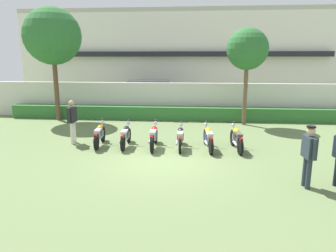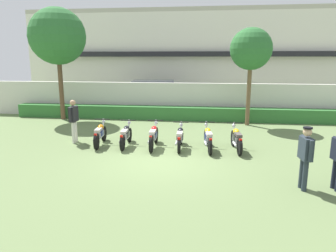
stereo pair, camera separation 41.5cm
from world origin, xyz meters
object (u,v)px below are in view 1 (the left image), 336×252
(motorcycle_in_row_5, at_px, (237,138))
(tree_far_side, at_px, (247,50))
(motorcycle_in_row_2, at_px, (154,136))
(officer_0, at_px, (309,152))
(parked_car, at_px, (151,95))
(motorcycle_in_row_1, at_px, (126,135))
(motorcycle_in_row_4, at_px, (208,137))
(motorcycle_in_row_0, at_px, (100,134))
(tree_near_inspector, at_px, (52,36))
(inspector_person, at_px, (72,118))
(motorcycle_in_row_3, at_px, (180,137))

(motorcycle_in_row_5, bearing_deg, tree_far_side, -17.37)
(motorcycle_in_row_2, height_order, officer_0, officer_0)
(parked_car, relative_size, officer_0, 2.83)
(motorcycle_in_row_1, height_order, motorcycle_in_row_4, motorcycle_in_row_4)
(motorcycle_in_row_4, bearing_deg, motorcycle_in_row_0, 82.21)
(motorcycle_in_row_0, distance_m, motorcycle_in_row_2, 2.13)
(officer_0, bearing_deg, motorcycle_in_row_2, -42.64)
(tree_near_inspector, height_order, motorcycle_in_row_5, tree_near_inspector)
(tree_near_inspector, height_order, motorcycle_in_row_0, tree_near_inspector)
(motorcycle_in_row_4, height_order, officer_0, officer_0)
(tree_far_side, bearing_deg, inspector_person, -149.53)
(motorcycle_in_row_3, bearing_deg, motorcycle_in_row_1, 86.68)
(motorcycle_in_row_0, distance_m, motorcycle_in_row_1, 1.03)
(tree_far_side, distance_m, motorcycle_in_row_4, 6.03)
(tree_near_inspector, distance_m, motorcycle_in_row_4, 10.24)
(motorcycle_in_row_3, bearing_deg, motorcycle_in_row_4, -92.23)
(motorcycle_in_row_5, bearing_deg, motorcycle_in_row_4, 83.74)
(tree_near_inspector, distance_m, tree_far_side, 10.03)
(motorcycle_in_row_0, relative_size, motorcycle_in_row_1, 1.02)
(parked_car, height_order, tree_near_inspector, tree_near_inspector)
(tree_near_inspector, xyz_separation_m, motorcycle_in_row_3, (7.00, -4.93, -4.01))
(motorcycle_in_row_3, xyz_separation_m, inspector_person, (-4.31, 0.34, 0.59))
(motorcycle_in_row_0, bearing_deg, tree_near_inspector, 32.42)
(tree_far_side, bearing_deg, motorcycle_in_row_5, -101.23)
(motorcycle_in_row_5, bearing_deg, motorcycle_in_row_0, 83.01)
(motorcycle_in_row_4, distance_m, inspector_person, 5.39)
(parked_car, relative_size, inspector_person, 2.73)
(motorcycle_in_row_4, relative_size, motorcycle_in_row_5, 1.05)
(motorcycle_in_row_0, bearing_deg, motorcycle_in_row_3, -97.23)
(tree_near_inspector, distance_m, inspector_person, 6.32)
(motorcycle_in_row_1, distance_m, motorcycle_in_row_5, 4.19)
(motorcycle_in_row_2, bearing_deg, tree_near_inspector, 48.80)
(motorcycle_in_row_1, xyz_separation_m, motorcycle_in_row_4, (3.15, -0.06, 0.01))
(motorcycle_in_row_0, xyz_separation_m, motorcycle_in_row_4, (4.18, -0.08, -0.00))
(motorcycle_in_row_3, height_order, inspector_person, inspector_person)
(parked_car, bearing_deg, tree_far_side, -46.13)
(motorcycle_in_row_0, relative_size, motorcycle_in_row_2, 0.95)
(motorcycle_in_row_3, bearing_deg, motorcycle_in_row_0, 86.99)
(motorcycle_in_row_2, distance_m, officer_0, 5.64)
(motorcycle_in_row_2, bearing_deg, motorcycle_in_row_4, -92.15)
(tree_near_inspector, distance_m, officer_0, 13.81)
(tree_near_inspector, xyz_separation_m, inspector_person, (2.69, -4.59, -3.42))
(tree_near_inspector, bearing_deg, inspector_person, -59.60)
(tree_near_inspector, distance_m, motorcycle_in_row_2, 8.72)
(motorcycle_in_row_4, bearing_deg, inspector_person, 79.49)
(motorcycle_in_row_0, relative_size, inspector_person, 1.08)
(motorcycle_in_row_2, relative_size, motorcycle_in_row_4, 1.00)
(tree_near_inspector, height_order, motorcycle_in_row_4, tree_near_inspector)
(tree_near_inspector, distance_m, motorcycle_in_row_1, 7.98)
(parked_car, xyz_separation_m, tree_far_side, (5.45, -4.37, 2.80))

